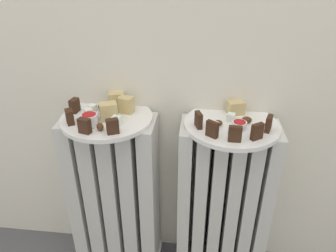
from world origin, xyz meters
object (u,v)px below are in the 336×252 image
plate_left (107,118)px  jam_bowl_right (239,125)px  plate_right (231,125)px  fork (98,118)px  radiator_left (115,197)px  radiator_right (223,206)px  jam_bowl_left (89,118)px

plate_left → jam_bowl_right: size_ratio=6.65×
jam_bowl_right → plate_right: bearing=121.9°
plate_right → fork: size_ratio=2.52×
radiator_left → plate_right: size_ratio=2.18×
radiator_right → jam_bowl_left: 0.49m
plate_left → fork: bearing=-143.5°
radiator_right → jam_bowl_right: bearing=-58.1°
jam_bowl_left → plate_right: bearing=6.2°
radiator_right → jam_bowl_left: (-0.38, -0.04, 0.31)m
jam_bowl_left → radiator_left: bearing=49.9°
radiator_left → fork: 0.30m
plate_left → jam_bowl_left: (-0.03, -0.04, 0.02)m
radiator_right → plate_left: size_ratio=2.18×
plate_left → radiator_left: bearing=0.0°
radiator_right → plate_right: plate_right is taller
plate_right → jam_bowl_left: bearing=-173.8°
fork → plate_right: bearing=2.3°
plate_right → jam_bowl_left: (-0.38, -0.04, 0.02)m
radiator_left → plate_left: (0.00, 0.00, 0.29)m
plate_left → jam_bowl_left: size_ratio=5.63×
plate_right → plate_left: bearing=180.0°
radiator_right → plate_left: (-0.34, -0.00, 0.29)m
plate_right → jam_bowl_right: 0.04m
radiator_left → plate_right: plate_right is taller
radiator_left → fork: (-0.02, -0.01, 0.30)m
radiator_right → radiator_left: bearing=-180.0°
radiator_left → jam_bowl_left: 0.31m
plate_right → jam_bowl_right: bearing=-58.1°
plate_right → fork: 0.36m
radiator_left → plate_left: bearing=0.0°
jam_bowl_left → fork: bearing=60.9°
jam_bowl_left → jam_bowl_right: jam_bowl_left is taller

